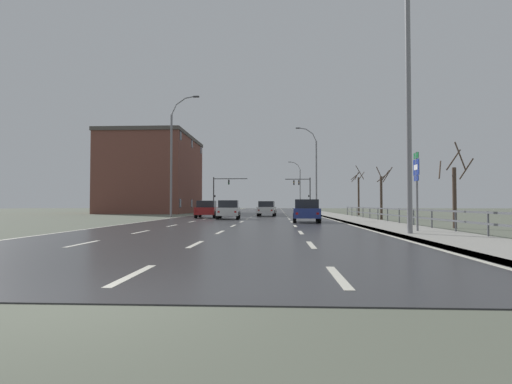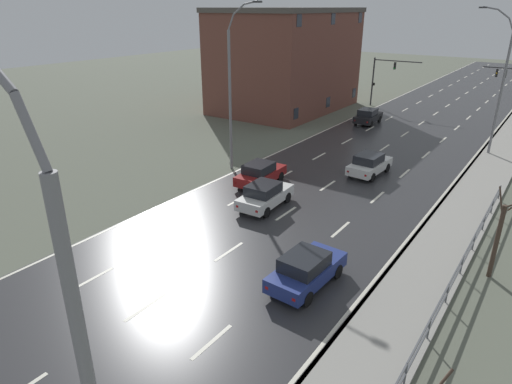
{
  "view_description": "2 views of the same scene",
  "coord_description": "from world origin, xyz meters",
  "px_view_note": "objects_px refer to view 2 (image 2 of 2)",
  "views": [
    {
      "loc": [
        2.48,
        -4.95,
        1.23
      ],
      "look_at": [
        -0.42,
        51.52,
        2.95
      ],
      "focal_mm": 28.73,
      "sensor_mm": 36.0,
      "label": 1
    },
    {
      "loc": [
        12.19,
        8.67,
        11.26
      ],
      "look_at": [
        0.0,
        25.94,
        2.44
      ],
      "focal_mm": 31.23,
      "sensor_mm": 36.0,
      "label": 2
    }
  ],
  "objects_px": {
    "car_near_right": "(265,195)",
    "car_far_left": "(260,173)",
    "car_near_left": "(306,269)",
    "brick_building": "(286,60)",
    "car_far_right": "(369,164)",
    "street_lamp_midground": "(499,86)",
    "traffic_signal_left": "(382,74)",
    "traffic_signal_right": "(512,84)",
    "car_distant": "(368,116)",
    "street_lamp_left_bank": "(232,92)"
  },
  "relations": [
    {
      "from": "street_lamp_midground",
      "to": "car_far_right",
      "type": "xyz_separation_m",
      "value": [
        -6.02,
        -10.31,
        -4.7
      ]
    },
    {
      "from": "street_lamp_midground",
      "to": "car_near_left",
      "type": "relative_size",
      "value": 2.71
    },
    {
      "from": "car_distant",
      "to": "car_far_right",
      "type": "relative_size",
      "value": 0.99
    },
    {
      "from": "street_lamp_midground",
      "to": "car_distant",
      "type": "relative_size",
      "value": 2.72
    },
    {
      "from": "traffic_signal_left",
      "to": "traffic_signal_right",
      "type": "bearing_deg",
      "value": 2.75
    },
    {
      "from": "traffic_signal_left",
      "to": "car_far_right",
      "type": "distance_m",
      "value": 25.11
    },
    {
      "from": "car_far_left",
      "to": "car_far_right",
      "type": "relative_size",
      "value": 1.0
    },
    {
      "from": "car_far_left",
      "to": "traffic_signal_right",
      "type": "bearing_deg",
      "value": 67.8
    },
    {
      "from": "street_lamp_midground",
      "to": "car_far_right",
      "type": "height_order",
      "value": "street_lamp_midground"
    },
    {
      "from": "street_lamp_left_bank",
      "to": "brick_building",
      "type": "bearing_deg",
      "value": 111.69
    },
    {
      "from": "street_lamp_midground",
      "to": "car_near_left",
      "type": "distance_m",
      "value": 25.69
    },
    {
      "from": "car_near_right",
      "to": "car_distant",
      "type": "relative_size",
      "value": 1.01
    },
    {
      "from": "car_far_right",
      "to": "traffic_signal_right",
      "type": "bearing_deg",
      "value": 80.24
    },
    {
      "from": "car_near_right",
      "to": "car_far_left",
      "type": "bearing_deg",
      "value": 125.89
    },
    {
      "from": "car_near_right",
      "to": "street_lamp_midground",
      "type": "bearing_deg",
      "value": 62.09
    },
    {
      "from": "street_lamp_left_bank",
      "to": "car_far_right",
      "type": "xyz_separation_m",
      "value": [
        8.83,
        4.6,
        -4.87
      ]
    },
    {
      "from": "traffic_signal_right",
      "to": "traffic_signal_left",
      "type": "xyz_separation_m",
      "value": [
        -13.69,
        -0.66,
        -0.02
      ]
    },
    {
      "from": "traffic_signal_right",
      "to": "brick_building",
      "type": "bearing_deg",
      "value": -159.61
    },
    {
      "from": "traffic_signal_left",
      "to": "brick_building",
      "type": "bearing_deg",
      "value": -138.74
    },
    {
      "from": "traffic_signal_left",
      "to": "car_distant",
      "type": "relative_size",
      "value": 1.37
    },
    {
      "from": "traffic_signal_right",
      "to": "car_distant",
      "type": "bearing_deg",
      "value": -139.26
    },
    {
      "from": "street_lamp_left_bank",
      "to": "traffic_signal_left",
      "type": "height_order",
      "value": "street_lamp_left_bank"
    },
    {
      "from": "traffic_signal_right",
      "to": "brick_building",
      "type": "distance_m",
      "value": 24.02
    },
    {
      "from": "car_far_left",
      "to": "brick_building",
      "type": "height_order",
      "value": "brick_building"
    },
    {
      "from": "car_far_right",
      "to": "street_lamp_midground",
      "type": "bearing_deg",
      "value": 62.73
    },
    {
      "from": "street_lamp_midground",
      "to": "car_near_left",
      "type": "xyz_separation_m",
      "value": [
        -2.92,
        -25.09,
        -4.7
      ]
    },
    {
      "from": "traffic_signal_right",
      "to": "car_far_right",
      "type": "distance_m",
      "value": 25.0
    },
    {
      "from": "traffic_signal_right",
      "to": "car_far_right",
      "type": "xyz_separation_m",
      "value": [
        -5.49,
        -24.2,
        -3.03
      ]
    },
    {
      "from": "traffic_signal_left",
      "to": "car_near_right",
      "type": "relative_size",
      "value": 1.36
    },
    {
      "from": "street_lamp_left_bank",
      "to": "car_distant",
      "type": "bearing_deg",
      "value": 81.34
    },
    {
      "from": "traffic_signal_left",
      "to": "car_near_left",
      "type": "bearing_deg",
      "value": -73.57
    },
    {
      "from": "car_distant",
      "to": "car_far_right",
      "type": "distance_m",
      "value": 15.54
    },
    {
      "from": "street_lamp_midground",
      "to": "traffic_signal_left",
      "type": "height_order",
      "value": "street_lamp_midground"
    },
    {
      "from": "car_near_right",
      "to": "car_near_left",
      "type": "distance_m",
      "value": 8.35
    },
    {
      "from": "car_far_left",
      "to": "car_far_right",
      "type": "xyz_separation_m",
      "value": [
        5.3,
        6.14,
        0.0
      ]
    },
    {
      "from": "traffic_signal_right",
      "to": "car_far_left",
      "type": "xyz_separation_m",
      "value": [
        -10.79,
        -30.34,
        -3.03
      ]
    },
    {
      "from": "traffic_signal_left",
      "to": "car_near_right",
      "type": "height_order",
      "value": "traffic_signal_left"
    },
    {
      "from": "car_far_right",
      "to": "brick_building",
      "type": "relative_size",
      "value": 0.25
    },
    {
      "from": "car_near_left",
      "to": "brick_building",
      "type": "bearing_deg",
      "value": 125.8
    },
    {
      "from": "street_lamp_midground",
      "to": "traffic_signal_left",
      "type": "relative_size",
      "value": 1.99
    },
    {
      "from": "car_near_right",
      "to": "car_near_left",
      "type": "xyz_separation_m",
      "value": [
        6.06,
        -5.74,
        0.0
      ]
    },
    {
      "from": "car_near_right",
      "to": "car_far_left",
      "type": "height_order",
      "value": "same"
    },
    {
      "from": "car_near_right",
      "to": "car_distant",
      "type": "xyz_separation_m",
      "value": [
        -2.98,
        23.39,
        0.0
      ]
    },
    {
      "from": "traffic_signal_right",
      "to": "car_near_right",
      "type": "distance_m",
      "value": 34.43
    },
    {
      "from": "car_far_right",
      "to": "car_near_left",
      "type": "height_order",
      "value": "same"
    },
    {
      "from": "car_near_left",
      "to": "brick_building",
      "type": "relative_size",
      "value": 0.25
    },
    {
      "from": "traffic_signal_left",
      "to": "car_far_right",
      "type": "height_order",
      "value": "traffic_signal_left"
    },
    {
      "from": "car_far_left",
      "to": "car_near_left",
      "type": "bearing_deg",
      "value": -48.45
    },
    {
      "from": "car_far_right",
      "to": "traffic_signal_left",
      "type": "bearing_deg",
      "value": 112.23
    },
    {
      "from": "car_far_right",
      "to": "brick_building",
      "type": "height_order",
      "value": "brick_building"
    }
  ]
}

